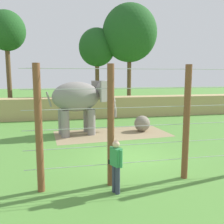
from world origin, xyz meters
The scene contains 10 objects.
ground_plane centered at (0.00, 0.00, 0.00)m, with size 120.00×120.00×0.00m, color #518938.
dirt_patch centered at (0.08, 4.60, 0.00)m, with size 6.96×3.46×0.01m, color #937F5B.
embankment_wall centered at (0.00, 11.06, 0.87)m, with size 36.00×1.80×1.74m, color tan.
elephant centered at (-1.73, 4.99, 2.18)m, with size 4.40×2.19×3.30m.
enrichment_ball centered at (2.14, 4.90, 0.51)m, with size 1.03×1.03×1.03m, color gray.
cable_fence centered at (-0.07, -2.49, 2.00)m, with size 8.42×0.22×3.98m.
zookeeper centered at (-1.44, -3.09, 0.93)m, with size 0.38×0.56×1.67m.
tree_far_left centered at (-7.86, 16.06, 7.73)m, with size 3.64×3.64×9.75m.
tree_left_of_centre centered at (4.35, 15.80, 7.95)m, with size 5.71×5.71×10.97m.
tree_behind_wall centered at (1.04, 16.88, 6.51)m, with size 3.87×3.87×8.60m.
Camera 1 is at (-3.07, -10.18, 3.62)m, focal length 39.87 mm.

